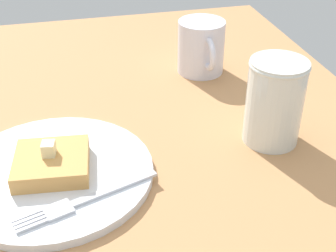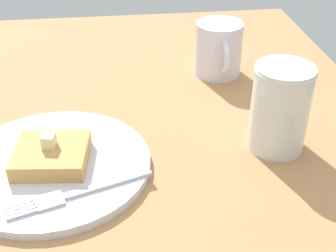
{
  "view_description": "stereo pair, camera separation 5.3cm",
  "coord_description": "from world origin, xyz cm",
  "px_view_note": "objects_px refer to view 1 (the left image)",
  "views": [
    {
      "loc": [
        45.1,
        8.25,
        36.85
      ],
      "look_at": [
        0.75,
        19.05,
        7.43
      ],
      "focal_mm": 50.0,
      "sensor_mm": 36.0,
      "label": 1
    },
    {
      "loc": [
        46.05,
        13.42,
        36.85
      ],
      "look_at": [
        0.75,
        19.05,
        7.43
      ],
      "focal_mm": 50.0,
      "sensor_mm": 36.0,
      "label": 2
    }
  ],
  "objects_px": {
    "plate": "(54,173)",
    "syrup_jar": "(275,104)",
    "coffee_mug": "(201,47)",
    "fork": "(80,202)"
  },
  "relations": [
    {
      "from": "plate",
      "to": "syrup_jar",
      "type": "xyz_separation_m",
      "value": [
        -0.01,
        0.27,
        0.05
      ]
    },
    {
      "from": "syrup_jar",
      "to": "plate",
      "type": "bearing_deg",
      "value": -87.34
    },
    {
      "from": "syrup_jar",
      "to": "coffee_mug",
      "type": "bearing_deg",
      "value": -172.26
    },
    {
      "from": "plate",
      "to": "coffee_mug",
      "type": "bearing_deg",
      "value": 132.48
    },
    {
      "from": "plate",
      "to": "syrup_jar",
      "type": "relative_size",
      "value": 2.09
    },
    {
      "from": "syrup_jar",
      "to": "coffee_mug",
      "type": "relative_size",
      "value": 1.07
    },
    {
      "from": "fork",
      "to": "coffee_mug",
      "type": "relative_size",
      "value": 1.54
    },
    {
      "from": "fork",
      "to": "syrup_jar",
      "type": "height_order",
      "value": "syrup_jar"
    },
    {
      "from": "plate",
      "to": "coffee_mug",
      "type": "xyz_separation_m",
      "value": [
        -0.22,
        0.24,
        0.04
      ]
    },
    {
      "from": "plate",
      "to": "syrup_jar",
      "type": "height_order",
      "value": "syrup_jar"
    }
  ]
}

